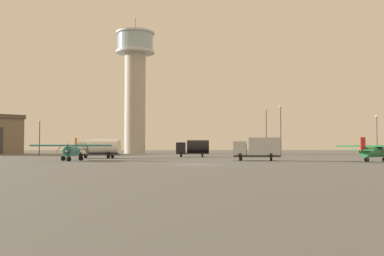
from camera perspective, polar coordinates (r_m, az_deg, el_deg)
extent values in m
plane|color=#60605E|center=(45.84, 0.41, -4.72)|extent=(400.00, 400.00, 0.00)
cylinder|color=#B2AD9E|center=(122.86, -7.36, 3.20)|extent=(5.72, 5.72, 27.72)
cylinder|color=silver|center=(125.04, -7.32, 9.67)|extent=(10.60, 10.60, 0.60)
cylinder|color=#99B7C6|center=(125.63, -7.31, 10.86)|extent=(9.76, 9.76, 4.75)
cylinder|color=silver|center=(126.26, -7.31, 12.02)|extent=(10.60, 10.60, 0.50)
cylinder|color=#38383D|center=(126.84, -7.30, 13.01)|extent=(0.16, 0.16, 4.00)
cylinder|color=#287A42|center=(57.10, 22.65, -2.88)|extent=(5.60, 4.73, 1.22)
cube|color=#287A42|center=(57.36, 22.76, -2.17)|extent=(7.21, 8.67, 0.20)
cylinder|color=red|center=(58.04, 21.36, -2.59)|extent=(0.66, 0.81, 1.33)
cube|color=#99B7C6|center=(58.17, 23.13, -2.53)|extent=(1.45, 1.44, 0.69)
cone|color=#287A42|center=(54.12, 21.17, -2.83)|extent=(1.65, 1.57, 0.92)
cube|color=red|center=(54.12, 21.16, -2.00)|extent=(0.93, 0.76, 1.67)
cube|color=#287A42|center=(54.12, 21.17, -2.67)|extent=(2.51, 2.87, 0.10)
cylinder|color=black|center=(57.40, 21.60, -3.79)|extent=(0.49, 0.57, 0.59)
cylinder|color=teal|center=(59.74, -15.22, -2.90)|extent=(1.48, 6.44, 1.27)
cone|color=#38383D|center=(56.33, -15.75, -2.93)|extent=(0.92, 0.95, 0.89)
cube|color=#38383D|center=(56.33, -15.75, -2.93)|extent=(0.10, 0.06, 1.95)
cube|color=teal|center=(59.43, -15.26, -2.20)|extent=(10.30, 1.87, 0.21)
cylinder|color=orange|center=(59.70, -16.82, -2.58)|extent=(1.01, 0.11, 1.39)
cylinder|color=orange|center=(59.20, -13.69, -2.62)|extent=(1.01, 0.11, 1.39)
cube|color=#99B7C6|center=(58.52, -15.40, -2.57)|extent=(1.05, 1.16, 0.72)
cone|color=teal|center=(63.14, -14.74, -2.79)|extent=(1.00, 1.47, 0.95)
cube|color=orange|center=(63.14, -14.74, -2.04)|extent=(0.16, 1.13, 1.74)
cube|color=teal|center=(63.14, -14.74, -2.65)|extent=(3.10, 1.02, 0.10)
cylinder|color=black|center=(57.32, -15.60, -3.87)|extent=(0.62, 0.19, 0.62)
cylinder|color=black|center=(60.14, -16.26, -3.79)|extent=(0.62, 0.19, 0.62)
cylinder|color=black|center=(59.80, -14.13, -3.82)|extent=(0.62, 0.19, 0.62)
cube|color=#38383D|center=(71.83, -12.04, -3.35)|extent=(7.17, 3.31, 0.24)
cube|color=white|center=(72.68, -13.89, -2.50)|extent=(2.39, 2.76, 1.84)
cube|color=#99B7C6|center=(73.01, -14.55, -2.20)|extent=(0.50, 2.02, 0.92)
cylinder|color=white|center=(71.46, -11.18, -2.35)|extent=(5.05, 3.20, 2.29)
cylinder|color=black|center=(71.66, -14.16, -3.43)|extent=(0.47, 1.04, 1.00)
cylinder|color=black|center=(73.68, -13.54, -3.40)|extent=(0.47, 1.04, 1.00)
cylinder|color=black|center=(70.14, -10.73, -3.48)|extent=(0.47, 1.04, 1.00)
cylinder|color=black|center=(72.21, -10.20, -3.45)|extent=(0.47, 1.04, 1.00)
cube|color=#38383D|center=(58.64, 8.37, -3.59)|extent=(6.34, 3.29, 0.24)
cube|color=#B7BABF|center=(58.70, 6.23, -2.61)|extent=(2.21, 2.72, 1.80)
cube|color=#99B7C6|center=(58.74, 5.46, -2.26)|extent=(0.56, 1.98, 0.90)
cube|color=#B7BABF|center=(58.62, 9.34, -2.35)|extent=(4.51, 3.28, 2.29)
cylinder|color=black|center=(57.64, 6.24, -3.74)|extent=(0.51, 1.04, 1.00)
cylinder|color=black|center=(59.78, 6.35, -3.69)|extent=(0.51, 1.04, 1.00)
cylinder|color=black|center=(57.57, 10.17, -3.72)|extent=(0.51, 1.04, 1.00)
cylinder|color=black|center=(59.71, 10.13, -3.67)|extent=(0.51, 1.04, 1.00)
cube|color=#38383D|center=(79.34, 0.07, -3.31)|extent=(6.00, 2.50, 0.24)
cube|color=black|center=(79.38, -1.45, -2.55)|extent=(1.86, 2.60, 1.87)
cube|color=#99B7C6|center=(79.41, -2.00, -2.28)|extent=(0.27, 2.09, 0.93)
cylinder|color=black|center=(79.32, 0.77, -2.39)|extent=(4.10, 2.65, 2.30)
cylinder|color=black|center=(78.28, -1.44, -3.41)|extent=(0.37, 1.02, 1.00)
cylinder|color=black|center=(80.49, -1.38, -3.38)|extent=(0.37, 1.02, 1.00)
cylinder|color=black|center=(78.23, 1.35, -3.41)|extent=(0.37, 1.02, 1.00)
cylinder|color=black|center=(80.45, 1.33, -3.38)|extent=(0.37, 1.02, 1.00)
cylinder|color=#38383D|center=(105.52, 22.74, -0.96)|extent=(0.18, 0.18, 8.40)
sphere|color=#F9E5B2|center=(105.71, 22.70, 1.43)|extent=(0.44, 0.44, 0.44)
cylinder|color=#38383D|center=(98.89, -19.06, -1.32)|extent=(0.18, 0.18, 7.07)
sphere|color=#F9E5B2|center=(99.02, -19.03, 0.86)|extent=(0.44, 0.44, 0.44)
cylinder|color=#38383D|center=(89.57, 11.37, -0.46)|extent=(0.18, 0.18, 9.71)
sphere|color=#F9E5B2|center=(89.88, 11.34, 2.78)|extent=(0.44, 0.44, 0.44)
cylinder|color=#38383D|center=(98.21, 9.55, -0.59)|extent=(0.18, 0.18, 9.89)
sphere|color=#F9E5B2|center=(98.51, 9.53, 2.42)|extent=(0.44, 0.44, 0.44)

